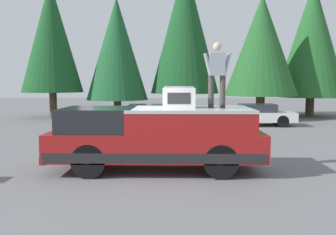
# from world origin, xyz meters

# --- Properties ---
(ground_plane) EXTENTS (90.00, 90.00, 0.00)m
(ground_plane) POSITION_xyz_m (0.00, 0.00, 0.00)
(ground_plane) COLOR slate
(pickup_truck) EXTENTS (2.01, 5.54, 1.65)m
(pickup_truck) POSITION_xyz_m (0.10, -0.53, 0.87)
(pickup_truck) COLOR maroon
(pickup_truck) RESTS_ON ground
(compressor_unit) EXTENTS (0.65, 0.84, 0.56)m
(compressor_unit) POSITION_xyz_m (0.19, -1.12, 1.93)
(compressor_unit) COLOR white
(compressor_unit) RESTS_ON pickup_truck
(person_on_truck_bed) EXTENTS (0.29, 0.72, 1.69)m
(person_on_truck_bed) POSITION_xyz_m (0.12, -2.10, 2.55)
(person_on_truck_bed) COLOR #423D38
(person_on_truck_bed) RESTS_ON pickup_truck
(parked_car_white) EXTENTS (1.64, 4.10, 1.16)m
(parked_car_white) POSITION_xyz_m (10.22, -5.30, 0.58)
(parked_car_white) COLOR white
(parked_car_white) RESTS_ON ground
(parked_car_maroon) EXTENTS (1.64, 4.10, 1.16)m
(parked_car_maroon) POSITION_xyz_m (9.83, 0.52, 0.58)
(parked_car_maroon) COLOR maroon
(parked_car_maroon) RESTS_ON ground
(conifer_far_left) EXTENTS (4.62, 4.62, 9.05)m
(conifer_far_left) POSITION_xyz_m (15.86, -10.21, 5.17)
(conifer_far_left) COLOR #4C3826
(conifer_far_left) RESTS_ON ground
(conifer_left) EXTENTS (4.54, 4.54, 7.71)m
(conifer_left) POSITION_xyz_m (13.88, -6.38, 4.58)
(conifer_left) COLOR #4C3826
(conifer_left) RESTS_ON ground
(conifer_center_left) EXTENTS (4.60, 4.60, 10.27)m
(conifer_center_left) POSITION_xyz_m (15.74, -1.66, 5.91)
(conifer_center_left) COLOR #4C3826
(conifer_center_left) RESTS_ON ground
(conifer_center_right) EXTENTS (4.07, 4.07, 7.89)m
(conifer_center_right) POSITION_xyz_m (15.14, 2.85, 4.51)
(conifer_center_right) COLOR #4C3826
(conifer_center_right) RESTS_ON ground
(conifer_right) EXTENTS (3.94, 3.94, 8.85)m
(conifer_right) POSITION_xyz_m (14.65, 7.02, 5.24)
(conifer_right) COLOR #4C3826
(conifer_right) RESTS_ON ground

